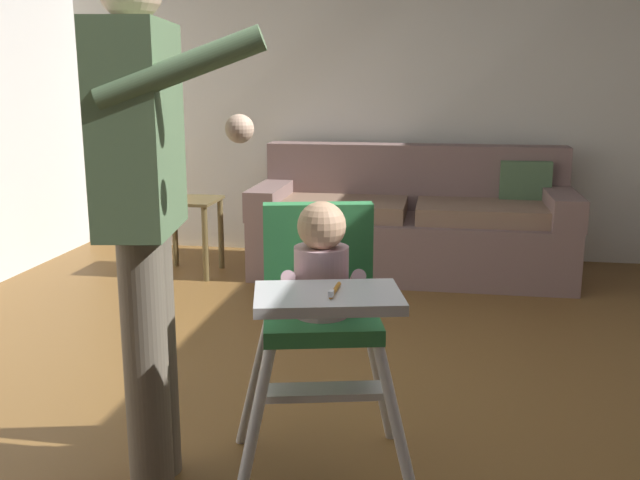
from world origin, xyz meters
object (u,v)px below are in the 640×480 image
at_px(side_table, 189,219).
at_px(high_chair, 321,292).
at_px(sippy_cup, 181,191).
at_px(adult_standing, 144,202).
at_px(couch, 413,225).

bearing_deg(side_table, high_chair, -61.45).
distance_m(side_table, sippy_cup, 0.20).
relative_size(high_chair, sippy_cup, 9.56).
relative_size(adult_standing, sippy_cup, 16.62).
xyz_separation_m(couch, high_chair, (-0.17, -2.75, 0.33)).
relative_size(couch, adult_standing, 1.28).
height_order(high_chair, side_table, high_chair).
height_order(adult_standing, sippy_cup, adult_standing).
bearing_deg(high_chair, adult_standing, -94.46).
height_order(side_table, sippy_cup, sippy_cup).
height_order(couch, side_table, couch).
bearing_deg(side_table, couch, 11.53).
bearing_deg(sippy_cup, side_table, -0.00).
relative_size(couch, side_table, 4.11).
bearing_deg(high_chair, couch, 163.02).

